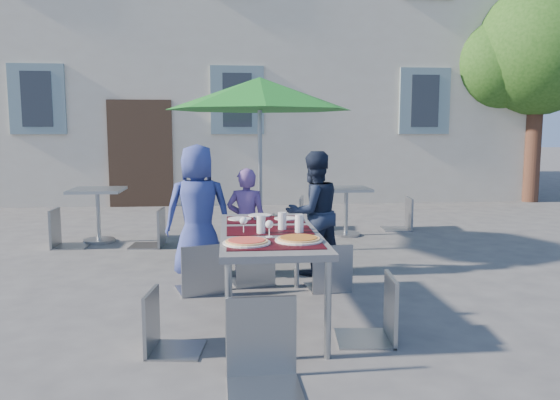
{
  "coord_description": "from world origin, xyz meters",
  "views": [
    {
      "loc": [
        -0.19,
        -4.02,
        1.58
      ],
      "look_at": [
        0.31,
        1.33,
        0.89
      ],
      "focal_mm": 35.0,
      "sensor_mm": 36.0,
      "label": 1
    }
  ],
  "objects": [
    {
      "name": "ground",
      "position": [
        0.0,
        0.0,
        0.0
      ],
      "size": [
        90.0,
        90.0,
        0.0
      ],
      "primitive_type": "plane",
      "color": "#3F3F41",
      "rests_on": "ground"
    },
    {
      "name": "building",
      "position": [
        -0.0,
        11.5,
        4.85
      ],
      "size": [
        13.6,
        8.2,
        11.1
      ],
      "color": "beige",
      "rests_on": "ground"
    },
    {
      "name": "tree",
      "position": [
        6.55,
        7.54,
        3.25
      ],
      "size": [
        3.6,
        3.0,
        4.7
      ],
      "color": "#472A1E",
      "rests_on": "ground"
    },
    {
      "name": "dining_table",
      "position": [
        0.14,
        0.43,
        0.7
      ],
      "size": [
        0.8,
        1.85,
        0.76
      ],
      "color": "#434448",
      "rests_on": "ground"
    },
    {
      "name": "pizza_near_left",
      "position": [
        -0.07,
        -0.09,
        0.77
      ],
      "size": [
        0.35,
        0.35,
        0.03
      ],
      "color": "white",
      "rests_on": "dining_table"
    },
    {
      "name": "pizza_near_right",
      "position": [
        0.32,
        -0.03,
        0.77
      ],
      "size": [
        0.36,
        0.36,
        0.03
      ],
      "color": "white",
      "rests_on": "dining_table"
    },
    {
      "name": "glassware",
      "position": [
        0.19,
        0.34,
        0.83
      ],
      "size": [
        0.52,
        0.35,
        0.15
      ],
      "color": "silver",
      "rests_on": "dining_table"
    },
    {
      "name": "place_settings",
      "position": [
        0.12,
        1.08,
        0.76
      ],
      "size": [
        0.69,
        0.43,
        0.01
      ],
      "color": "white",
      "rests_on": "dining_table"
    },
    {
      "name": "child_0",
      "position": [
        -0.53,
        1.82,
        0.72
      ],
      "size": [
        0.74,
        0.52,
        1.44
      ],
      "primitive_type": "imported",
      "rotation": [
        0.0,
        0.0,
        3.24
      ],
      "color": "navy",
      "rests_on": "ground"
    },
    {
      "name": "child_1",
      "position": [
        -0.01,
        1.77,
        0.59
      ],
      "size": [
        0.48,
        0.37,
        1.18
      ],
      "primitive_type": "imported",
      "rotation": [
        0.0,
        0.0,
        2.92
      ],
      "color": "#593D7E",
      "rests_on": "ground"
    },
    {
      "name": "child_2",
      "position": [
        0.73,
        1.85,
        0.68
      ],
      "size": [
        0.75,
        0.61,
        1.36
      ],
      "primitive_type": "imported",
      "rotation": [
        0.0,
        0.0,
        3.54
      ],
      "color": "#182035",
      "rests_on": "ground"
    },
    {
      "name": "chair_0",
      "position": [
        -0.47,
        1.2,
        0.55
      ],
      "size": [
        0.51,
        0.51,
        0.94
      ],
      "color": "gray",
      "rests_on": "ground"
    },
    {
      "name": "chair_1",
      "position": [
        0.05,
        1.44,
        0.54
      ],
      "size": [
        0.48,
        0.49,
        0.92
      ],
      "color": "gray",
      "rests_on": "ground"
    },
    {
      "name": "chair_2",
      "position": [
        0.79,
        1.17,
        0.53
      ],
      "size": [
        0.44,
        0.44,
        0.9
      ],
      "color": "gray",
      "rests_on": "ground"
    },
    {
      "name": "chair_3",
      "position": [
        -0.67,
        -0.19,
        0.49
      ],
      "size": [
        0.42,
        0.42,
        0.84
      ],
      "color": "gray",
      "rests_on": "ground"
    },
    {
      "name": "chair_4",
      "position": [
        0.91,
        -0.13,
        0.55
      ],
      "size": [
        0.46,
        0.46,
        0.94
      ],
      "color": "gray",
      "rests_on": "ground"
    },
    {
      "name": "chair_5",
      "position": [
        0.01,
        -0.78,
        0.6
      ],
      "size": [
        0.46,
        0.46,
        1.01
      ],
      "color": "gray",
      "rests_on": "ground"
    },
    {
      "name": "patio_umbrella",
      "position": [
        0.21,
        2.93,
        2.01
      ],
      "size": [
        2.36,
        2.36,
        2.24
      ],
      "color": "#989A9F",
      "rests_on": "ground"
    },
    {
      "name": "cafe_table_0",
      "position": [
        -2.04,
        3.82,
        0.53
      ],
      "size": [
        0.71,
        0.71,
        0.76
      ],
      "color": "#989A9F",
      "rests_on": "ground"
    },
    {
      "name": "bg_chair_l_0",
      "position": [
        -2.45,
        3.52,
        0.58
      ],
      "size": [
        0.44,
        0.44,
        0.99
      ],
      "color": "gray",
      "rests_on": "ground"
    },
    {
      "name": "bg_chair_r_0",
      "position": [
        -1.22,
        3.45,
        0.57
      ],
      "size": [
        0.47,
        0.46,
        0.98
      ],
      "color": "gray",
      "rests_on": "ground"
    },
    {
      "name": "cafe_table_1",
      "position": [
        1.56,
        3.98,
        0.49
      ],
      "size": [
        0.68,
        0.68,
        0.73
      ],
      "color": "#989A9F",
      "rests_on": "ground"
    },
    {
      "name": "bg_chair_l_1",
      "position": [
        1.06,
        4.49,
        0.59
      ],
      "size": [
        0.53,
        0.53,
        1.0
      ],
      "color": "gray",
      "rests_on": "ground"
    },
    {
      "name": "bg_chair_r_1",
      "position": [
        2.57,
        4.38,
        0.57
      ],
      "size": [
        0.47,
        0.47,
        0.98
      ],
      "color": "gray",
      "rests_on": "ground"
    }
  ]
}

